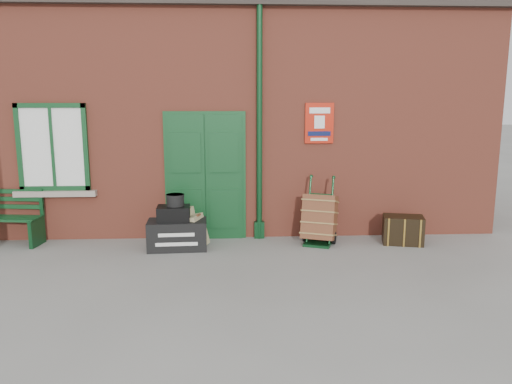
{
  "coord_description": "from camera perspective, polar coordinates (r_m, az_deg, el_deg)",
  "views": [
    {
      "loc": [
        0.16,
        -7.24,
        2.47
      ],
      "look_at": [
        0.55,
        0.6,
        1.0
      ],
      "focal_mm": 35.0,
      "sensor_mm": 36.0,
      "label": 1
    }
  ],
  "objects": [
    {
      "name": "strongbox",
      "position": [
        8.35,
        -9.39,
        -2.43
      ],
      "size": [
        0.55,
        0.41,
        0.24
      ],
      "primitive_type": "cube",
      "rotation": [
        0.0,
        0.0,
        0.05
      ],
      "color": "black",
      "rests_on": "houdini_trunk"
    },
    {
      "name": "suitcase_front",
      "position": [
        8.45,
        -6.67,
        -4.47
      ],
      "size": [
        0.4,
        0.47,
        0.56
      ],
      "primitive_type": "cube",
      "rotation": [
        0.0,
        -0.24,
        -0.32
      ],
      "color": "tan",
      "rests_on": "ground"
    },
    {
      "name": "porter_trolley",
      "position": [
        8.65,
        7.26,
        -3.02
      ],
      "size": [
        0.73,
        0.75,
        1.14
      ],
      "rotation": [
        0.0,
        0.0,
        -0.36
      ],
      "color": "#0D3519",
      "rests_on": "ground"
    },
    {
      "name": "station_building",
      "position": [
        10.73,
        -3.76,
        8.95
      ],
      "size": [
        10.3,
        4.3,
        4.36
      ],
      "color": "#A54935",
      "rests_on": "ground"
    },
    {
      "name": "suitcase_back",
      "position": [
        8.55,
        -7.84,
        -4.0
      ],
      "size": [
        0.43,
        0.52,
        0.65
      ],
      "primitive_type": "cube",
      "rotation": [
        0.0,
        -0.2,
        -0.32
      ],
      "color": "tan",
      "rests_on": "ground"
    },
    {
      "name": "houdini_trunk",
      "position": [
        8.44,
        -8.98,
        -4.83
      ],
      "size": [
        0.99,
        0.58,
        0.48
      ],
      "primitive_type": "cube",
      "rotation": [
        0.0,
        0.0,
        0.05
      ],
      "color": "black",
      "rests_on": "ground"
    },
    {
      "name": "dark_trunk",
      "position": [
        9.0,
        16.44,
        -4.16
      ],
      "size": [
        0.75,
        0.58,
        0.48
      ],
      "primitive_type": "cube",
      "rotation": [
        0.0,
        0.0,
        -0.23
      ],
      "color": "black",
      "rests_on": "ground"
    },
    {
      "name": "hatbox",
      "position": [
        8.33,
        -9.21,
        -0.92
      ],
      "size": [
        0.3,
        0.3,
        0.19
      ],
      "primitive_type": "cylinder",
      "rotation": [
        0.0,
        0.0,
        0.05
      ],
      "color": "black",
      "rests_on": "strongbox"
    },
    {
      "name": "ground",
      "position": [
        7.65,
        -3.94,
        -8.26
      ],
      "size": [
        80.0,
        80.0,
        0.0
      ],
      "primitive_type": "plane",
      "color": "gray",
      "rests_on": "ground"
    }
  ]
}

